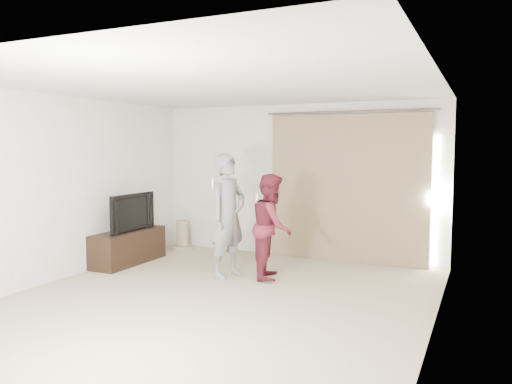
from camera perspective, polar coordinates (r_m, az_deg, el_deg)
floor at (r=6.32m, az=-4.26°, el=-12.08°), size 5.50×5.50×0.00m
wall_back at (r=8.56m, az=4.66°, el=1.29°), size 5.00×0.04×2.60m
wall_left at (r=7.60m, az=-21.05°, el=0.49°), size 0.04×5.50×2.60m
ceiling at (r=6.08m, az=-4.42°, el=12.04°), size 5.00×5.50×0.01m
curtain at (r=8.23m, az=10.46°, el=0.40°), size 2.80×0.11×2.46m
tv_console at (r=8.36m, az=-14.39°, el=-6.11°), size 0.48×1.38×0.53m
tv at (r=8.27m, az=-14.48°, el=-2.25°), size 0.16×1.05×0.60m
scratching_post at (r=9.33m, az=-8.41°, el=-5.16°), size 0.40×0.40×0.53m
person_man at (r=7.18m, az=-3.22°, el=-2.72°), size 0.57×0.73×1.78m
person_woman at (r=7.13m, az=1.83°, el=-3.91°), size 0.76×0.86×1.50m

